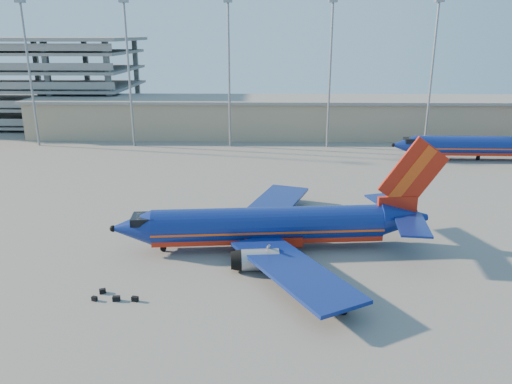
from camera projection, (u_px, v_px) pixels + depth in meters
ground at (245, 229)px, 59.50m from camera, size 220.00×220.00×0.00m
terminal_building at (299, 117)px, 113.25m from camera, size 122.00×16.00×8.50m
parking_garage at (15, 77)px, 127.70m from camera, size 62.00×32.00×21.40m
light_mast_row at (280, 59)px, 97.90m from camera, size 101.60×1.60×28.65m
aircraft_main at (275, 226)px, 53.61m from camera, size 35.83×34.35×12.14m
aircraft_second at (485, 146)px, 91.44m from camera, size 34.46×13.43×11.67m
baggage_tug at (332, 301)px, 41.84m from camera, size 2.46×1.53×1.74m
luggage_pile at (114, 297)px, 43.88m from camera, size 4.15×1.86×0.45m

